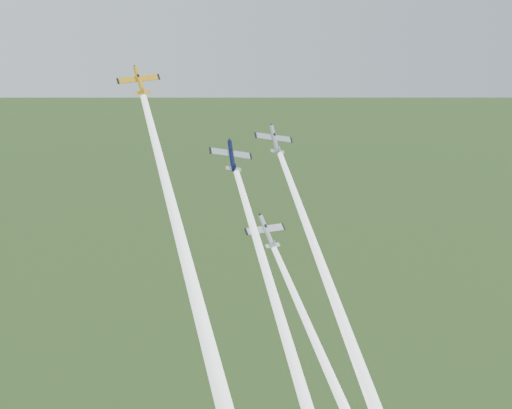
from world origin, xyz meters
name	(u,v)px	position (x,y,z in m)	size (l,w,h in m)	color
plane_yellow	(139,81)	(-16.60, 1.46, 112.35)	(6.78, 6.72, 1.06)	#FDAE16
smoke_trail_yellow	(190,273)	(-18.16, -22.74, 89.36)	(2.42, 2.42, 60.41)	white
plane_navy	(232,155)	(-3.15, -3.32, 100.09)	(7.48, 7.42, 1.17)	#0D123A
smoke_trail_navy	(301,386)	(-5.70, -31.18, 73.56)	(2.42, 2.42, 70.71)	white
plane_silver_right	(275,139)	(9.34, 5.14, 100.30)	(7.71, 7.65, 1.21)	#B6BDC5
smoke_trail_silver_right	(339,310)	(8.03, -19.49, 76.91)	(2.42, 2.42, 61.59)	white
plane_silver_low	(267,231)	(1.92, -6.19, 87.06)	(7.71, 7.65, 1.21)	silver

